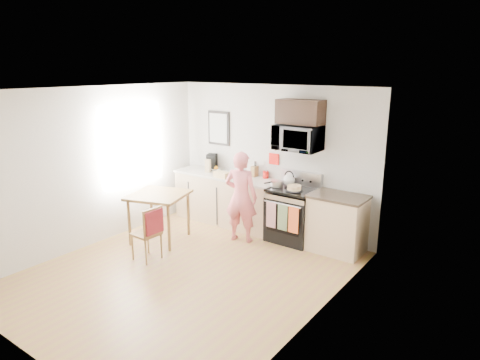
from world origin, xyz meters
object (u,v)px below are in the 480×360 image
Objects in this scene: range at (292,216)px; dining_table at (159,199)px; chair at (151,227)px; cake at (294,188)px; microwave at (298,138)px; person at (241,197)px.

range is 1.20× the size of dining_table.
chair is 2.37m from cake.
microwave is 1.36m from person.
chair is (-0.61, -1.46, -0.22)m from person.
microwave is 2.74× the size of cake.
cake reaches higher than dining_table.
chair is at bearing -51.70° from dining_table.
microwave reaches higher than dining_table.
microwave is at bearing 37.98° from dining_table.
chair is at bearing 52.37° from person.
microwave reaches higher than person.
person is 1.39m from dining_table.
person is 1.61× the size of dining_table.
dining_table is at bearing 129.51° from chair.
person reaches higher than dining_table.
cake is (1.92, 1.21, 0.24)m from dining_table.
range is 0.75× the size of person.
range is 1.53× the size of microwave.
dining_table is at bearing -147.78° from cake.
range reaches higher than chair.
person is (-0.70, -0.63, -0.98)m from microwave.
dining_table is 2.28m from cake.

